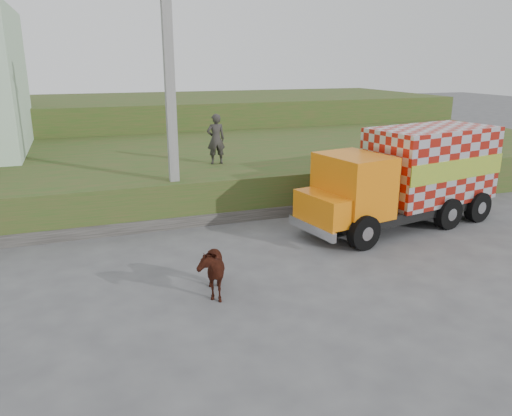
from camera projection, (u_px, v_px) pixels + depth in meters
name	position (u px, v px, depth m)	size (l,w,h in m)	color
ground	(247.00, 271.00, 13.20)	(120.00, 120.00, 0.00)	#474749
embankment	(175.00, 169.00, 22.01)	(40.00, 12.00, 1.50)	#2A521B
embankment_far	(139.00, 121.00, 32.63)	(40.00, 12.00, 3.00)	#2A521B
retaining_strip	(148.00, 224.00, 16.29)	(16.00, 0.50, 0.40)	#595651
utility_pole	(171.00, 102.00, 15.87)	(1.20, 0.30, 8.00)	gray
cargo_truck	(409.00, 176.00, 16.56)	(7.49, 3.64, 3.21)	black
cow	(209.00, 268.00, 11.73)	(0.70, 1.54, 1.30)	#35140D
pedestrian	(216.00, 139.00, 19.03)	(0.70, 0.46, 1.92)	#292725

